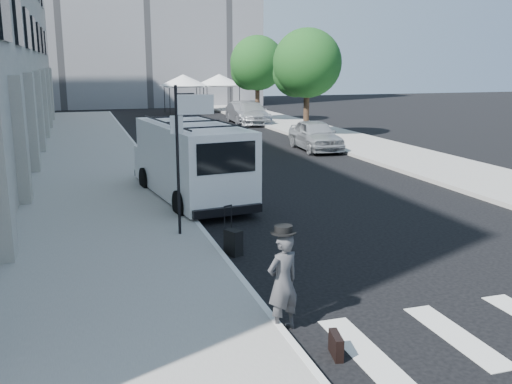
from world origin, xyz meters
TOP-DOWN VIEW (x-y plane):
  - ground at (0.00, 0.00)m, footprint 120.00×120.00m
  - sidewalk_left at (-4.25, 16.00)m, footprint 4.50×48.00m
  - sidewalk_right at (9.00, 20.00)m, footprint 4.00×56.00m
  - sign_pole at (-2.36, 3.20)m, footprint 1.03×0.07m
  - tree_near at (7.50, 20.15)m, footprint 3.80×3.83m
  - tree_far at (7.50, 29.15)m, footprint 3.80×3.83m
  - tent_left at (4.00, 38.00)m, footprint 4.00×4.00m
  - tent_right at (7.20, 38.50)m, footprint 4.00×4.00m
  - businessman at (-1.90, -1.99)m, footprint 0.68×0.56m
  - briefcase at (-1.45, -3.00)m, footprint 0.20×0.45m
  - suitcase at (-1.68, 1.75)m, footprint 0.39×0.46m
  - cargo_van at (-1.53, 7.26)m, footprint 2.80×6.43m
  - parked_car_a at (6.21, 15.48)m, footprint 2.00×4.38m
  - parked_car_b at (6.36, 28.48)m, footprint 1.72×4.47m
  - parked_car_c at (6.80, 28.04)m, footprint 2.54×5.31m

SIDE VIEW (x-z plane):
  - ground at x=0.00m, z-range 0.00..0.00m
  - sidewalk_left at x=-4.25m, z-range 0.00..0.15m
  - sidewalk_right at x=9.00m, z-range 0.00..0.15m
  - briefcase at x=-1.45m, z-range 0.00..0.34m
  - suitcase at x=-1.68m, z-range -0.26..0.84m
  - parked_car_b at x=6.36m, z-range 0.00..1.45m
  - parked_car_a at x=6.21m, z-range 0.00..1.46m
  - parked_car_c at x=6.80m, z-range 0.00..1.49m
  - businessman at x=-1.90m, z-range 0.00..1.60m
  - cargo_van at x=-1.53m, z-range 0.04..2.39m
  - sign_pole at x=-2.36m, z-range 0.90..4.40m
  - tent_left at x=4.00m, z-range 1.11..4.31m
  - tent_right at x=7.20m, z-range 1.11..4.31m
  - tree_near at x=7.50m, z-range 0.96..6.99m
  - tree_far at x=7.50m, z-range 0.96..6.99m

